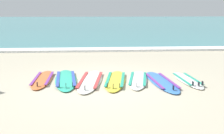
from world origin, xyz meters
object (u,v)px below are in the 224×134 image
at_px(surfboard_3, 115,80).
at_px(surfboard_6, 187,80).
at_px(surfboard_0, 43,79).
at_px(surfboard_2, 90,81).
at_px(surfboard_5, 161,81).
at_px(surfboard_4, 138,79).
at_px(surfboard_1, 66,79).

height_order(surfboard_3, surfboard_6, same).
relative_size(surfboard_0, surfboard_6, 1.12).
bearing_deg(surfboard_3, surfboard_2, 179.25).
bearing_deg(surfboard_0, surfboard_5, -8.16).
xyz_separation_m(surfboard_0, surfboard_3, (2.11, -0.26, 0.00)).
xyz_separation_m(surfboard_3, surfboard_5, (1.29, -0.22, -0.00)).
height_order(surfboard_2, surfboard_4, same).
xyz_separation_m(surfboard_1, surfboard_4, (2.10, -0.16, -0.00)).
relative_size(surfboard_2, surfboard_4, 1.17).
height_order(surfboard_2, surfboard_5, same).
height_order(surfboard_0, surfboard_2, same).
relative_size(surfboard_2, surfboard_5, 1.08).
bearing_deg(surfboard_2, surfboard_0, 169.64).
xyz_separation_m(surfboard_2, surfboard_5, (2.01, -0.23, 0.00)).
distance_m(surfboard_0, surfboard_5, 3.44).
xyz_separation_m(surfboard_2, surfboard_6, (2.81, -0.11, 0.00)).
height_order(surfboard_4, surfboard_6, same).
bearing_deg(surfboard_1, surfboard_3, -7.69).
height_order(surfboard_3, surfboard_5, same).
relative_size(surfboard_0, surfboard_4, 0.98).
distance_m(surfboard_2, surfboard_5, 2.03).
bearing_deg(surfboard_0, surfboard_2, -10.36).
bearing_deg(surfboard_5, surfboard_4, 157.24).
bearing_deg(surfboard_0, surfboard_6, -4.99).
distance_m(surfboard_1, surfboard_2, 0.74).
xyz_separation_m(surfboard_1, surfboard_3, (1.44, -0.19, 0.00)).
distance_m(surfboard_4, surfboard_6, 1.43).
bearing_deg(surfboard_6, surfboard_2, 177.71).
bearing_deg(surfboard_0, surfboard_3, -7.11).
xyz_separation_m(surfboard_3, surfboard_4, (0.66, 0.04, -0.00)).
distance_m(surfboard_0, surfboard_2, 1.41).
bearing_deg(surfboard_6, surfboard_3, 177.18).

